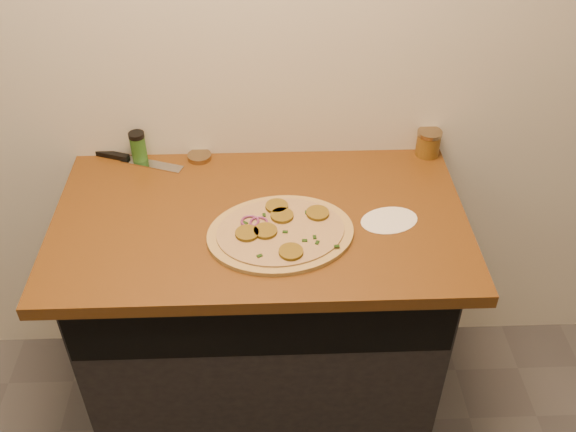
{
  "coord_description": "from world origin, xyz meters",
  "views": [
    {
      "loc": [
        0.03,
        -0.03,
        2.07
      ],
      "look_at": [
        0.08,
        1.35,
        0.95
      ],
      "focal_mm": 40.0,
      "sensor_mm": 36.0,
      "label": 1
    }
  ],
  "objects_px": {
    "chefs_knife": "(131,159)",
    "spice_shaker": "(138,147)",
    "salsa_jar": "(428,143)",
    "pizza": "(280,232)"
  },
  "relations": [
    {
      "from": "chefs_knife",
      "to": "spice_shaker",
      "type": "height_order",
      "value": "spice_shaker"
    },
    {
      "from": "pizza",
      "to": "chefs_knife",
      "type": "xyz_separation_m",
      "value": [
        -0.47,
        0.39,
        -0.0
      ]
    },
    {
      "from": "pizza",
      "to": "salsa_jar",
      "type": "distance_m",
      "value": 0.63
    },
    {
      "from": "pizza",
      "to": "chefs_knife",
      "type": "distance_m",
      "value": 0.61
    },
    {
      "from": "pizza",
      "to": "chefs_knife",
      "type": "height_order",
      "value": "pizza"
    },
    {
      "from": "spice_shaker",
      "to": "salsa_jar",
      "type": "bearing_deg",
      "value": 0.0
    },
    {
      "from": "salsa_jar",
      "to": "spice_shaker",
      "type": "distance_m",
      "value": 0.94
    },
    {
      "from": "pizza",
      "to": "chefs_knife",
      "type": "relative_size",
      "value": 1.59
    },
    {
      "from": "chefs_knife",
      "to": "salsa_jar",
      "type": "height_order",
      "value": "salsa_jar"
    },
    {
      "from": "chefs_knife",
      "to": "pizza",
      "type": "bearing_deg",
      "value": -39.13
    }
  ]
}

